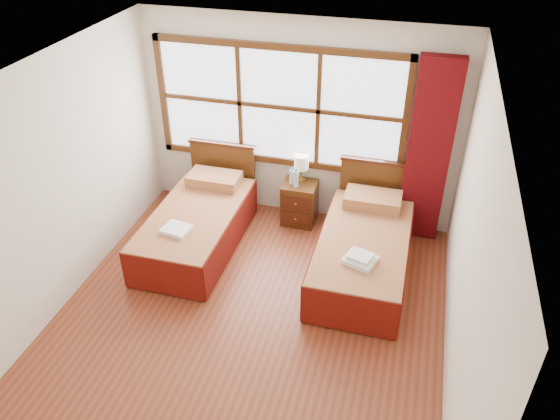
# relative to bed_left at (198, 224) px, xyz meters

# --- Properties ---
(floor) EXTENTS (4.50, 4.50, 0.00)m
(floor) POSITION_rel_bed_left_xyz_m (1.00, -1.20, -0.29)
(floor) COLOR brown
(floor) RESTS_ON ground
(ceiling) EXTENTS (4.50, 4.50, 0.00)m
(ceiling) POSITION_rel_bed_left_xyz_m (1.00, -1.20, 2.31)
(ceiling) COLOR white
(ceiling) RESTS_ON wall_back
(wall_back) EXTENTS (4.00, 0.00, 4.00)m
(wall_back) POSITION_rel_bed_left_xyz_m (1.00, 1.05, 1.01)
(wall_back) COLOR silver
(wall_back) RESTS_ON floor
(wall_left) EXTENTS (0.00, 4.50, 4.50)m
(wall_left) POSITION_rel_bed_left_xyz_m (-1.00, -1.20, 1.01)
(wall_left) COLOR silver
(wall_left) RESTS_ON floor
(wall_right) EXTENTS (0.00, 4.50, 4.50)m
(wall_right) POSITION_rel_bed_left_xyz_m (3.00, -1.20, 1.01)
(wall_right) COLOR silver
(wall_right) RESTS_ON floor
(window) EXTENTS (3.16, 0.06, 1.56)m
(window) POSITION_rel_bed_left_xyz_m (0.75, 1.01, 1.21)
(window) COLOR white
(window) RESTS_ON wall_back
(curtain) EXTENTS (0.50, 0.16, 2.30)m
(curtain) POSITION_rel_bed_left_xyz_m (2.60, 0.91, 0.88)
(curtain) COLOR #5A090C
(curtain) RESTS_ON wall_back
(bed_left) EXTENTS (0.98, 2.00, 0.95)m
(bed_left) POSITION_rel_bed_left_xyz_m (0.00, 0.00, 0.00)
(bed_left) COLOR #3D1A0C
(bed_left) RESTS_ON floor
(bed_right) EXTENTS (1.00, 2.02, 0.97)m
(bed_right) POSITION_rel_bed_left_xyz_m (2.04, -0.00, 0.01)
(bed_right) COLOR #3D1A0C
(bed_right) RESTS_ON floor
(nightstand) EXTENTS (0.43, 0.43, 0.57)m
(nightstand) POSITION_rel_bed_left_xyz_m (1.09, 0.80, -0.00)
(nightstand) COLOR #492810
(nightstand) RESTS_ON floor
(towels_left) EXTENTS (0.33, 0.30, 0.05)m
(towels_left) POSITION_rel_bed_left_xyz_m (-0.05, -0.48, 0.24)
(towels_left) COLOR white
(towels_left) RESTS_ON bed_left
(towels_right) EXTENTS (0.38, 0.36, 0.09)m
(towels_right) POSITION_rel_bed_left_xyz_m (2.06, -0.50, 0.27)
(towels_right) COLOR white
(towels_right) RESTS_ON bed_right
(lamp) EXTENTS (0.18, 0.18, 0.36)m
(lamp) POSITION_rel_bed_left_xyz_m (1.08, 0.90, 0.54)
(lamp) COLOR gold
(lamp) RESTS_ON nightstand
(bottle_near) EXTENTS (0.06, 0.06, 0.22)m
(bottle_near) POSITION_rel_bed_left_xyz_m (0.99, 0.79, 0.38)
(bottle_near) COLOR silver
(bottle_near) RESTS_ON nightstand
(bottle_far) EXTENTS (0.06, 0.06, 0.25)m
(bottle_far) POSITION_rel_bed_left_xyz_m (1.06, 0.73, 0.40)
(bottle_far) COLOR silver
(bottle_far) RESTS_ON nightstand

